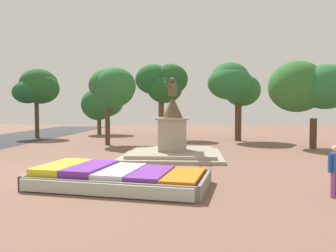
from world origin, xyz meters
name	(u,v)px	position (x,y,z in m)	size (l,w,h in m)	color
ground_plane	(71,171)	(0.00, 0.00, 0.00)	(81.52, 81.52, 0.00)	brown
flower_planter	(116,178)	(2.65, -2.66, 0.30)	(6.46, 3.94, 0.71)	#38281C
statue_monument	(173,142)	(4.16, 4.61, 0.83)	(5.48, 5.48, 4.49)	#A09682
pedestrian_with_handbag	(335,168)	(9.68, -3.56, 0.90)	(0.65, 0.48, 1.61)	#8C4C99
park_tree_far_left	(309,87)	(13.33, 9.73, 4.25)	(5.59, 4.11, 6.09)	#4C3823
park_tree_behind_statue	(162,82)	(2.48, 16.05, 5.15)	(4.85, 3.77, 6.83)	brown
park_tree_far_right	(113,87)	(-0.74, 10.64, 4.42)	(3.71, 4.03, 5.84)	#4C3823
park_tree_street_side	(102,103)	(-4.42, 20.49, 3.32)	(4.36, 4.08, 5.01)	brown
park_tree_mid_canopy	(233,84)	(8.68, 14.51, 4.84)	(4.58, 4.07, 6.69)	#4C3823
park_tree_distant	(38,87)	(-9.35, 16.10, 4.75)	(3.97, 4.18, 6.53)	#4C3823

